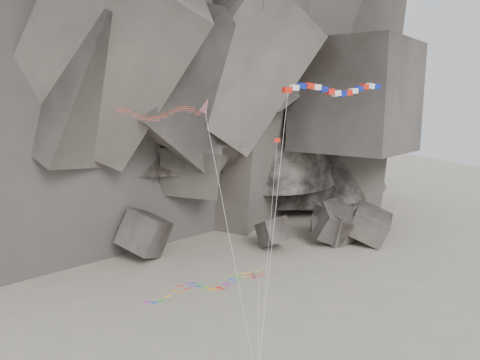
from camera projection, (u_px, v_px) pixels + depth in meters
name	position (u px, v px, depth m)	size (l,w,h in m)	color
headland	(124.00, 27.00, 102.93)	(110.00, 70.00, 84.00)	#5E554D
boulder_field	(272.00, 236.00, 84.30)	(79.58, 17.26, 9.52)	#47423F
delta_kite	(158.00, 112.00, 42.93)	(11.15, 7.48, 26.31)	red
banner_kite	(335.00, 90.00, 47.22)	(16.99, 6.44, 27.75)	red
parafoil_kite	(201.00, 286.00, 43.36)	(12.55, 3.81, 9.69)	#B9CF0B
pennant_kite	(273.00, 184.00, 45.34)	(4.42, 4.91, 22.40)	red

